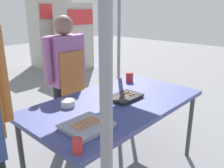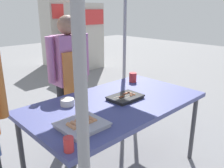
{
  "view_description": "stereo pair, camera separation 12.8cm",
  "coord_description": "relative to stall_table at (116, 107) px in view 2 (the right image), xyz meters",
  "views": [
    {
      "loc": [
        -1.47,
        -1.3,
        1.54
      ],
      "look_at": [
        0.0,
        0.05,
        0.9
      ],
      "focal_mm": 37.82,
      "sensor_mm": 36.0,
      "label": 1
    },
    {
      "loc": [
        -1.38,
        -1.39,
        1.54
      ],
      "look_at": [
        0.0,
        0.05,
        0.9
      ],
      "focal_mm": 37.82,
      "sensor_mm": 36.0,
      "label": 2
    }
  ],
  "objects": [
    {
      "name": "condiment_bowl",
      "position": [
        -0.36,
        0.22,
        0.08
      ],
      "size": [
        0.12,
        0.12,
        0.05
      ],
      "primitive_type": "cylinder",
      "color": "silver",
      "rests_on": "stall_table"
    },
    {
      "name": "stall_table",
      "position": [
        0.0,
        0.0,
        0.0
      ],
      "size": [
        1.6,
        0.9,
        0.75
      ],
      "color": "#4C518C",
      "rests_on": "ground"
    },
    {
      "name": "drink_cup_by_wok",
      "position": [
        -0.74,
        -0.36,
        0.1
      ],
      "size": [
        0.06,
        0.06,
        0.09
      ],
      "primitive_type": "cylinder",
      "color": "red",
      "rests_on": "stall_table"
    },
    {
      "name": "vendor_woman",
      "position": [
        0.02,
        0.74,
        0.17
      ],
      "size": [
        0.52,
        0.22,
        1.48
      ],
      "rotation": [
        0.0,
        0.0,
        3.14
      ],
      "color": "black",
      "rests_on": "ground"
    },
    {
      "name": "neighbor_stall_right",
      "position": [
        2.3,
        4.47,
        0.23
      ],
      "size": [
        1.06,
        0.64,
        1.84
      ],
      "color": "#B7B2A8",
      "rests_on": "ground"
    },
    {
      "name": "drink_cup_near_edge",
      "position": [
        0.55,
        0.29,
        0.11
      ],
      "size": [
        0.08,
        0.08,
        0.1
      ],
      "primitive_type": "cylinder",
      "color": "red",
      "rests_on": "stall_table"
    },
    {
      "name": "tray_meat_skewers",
      "position": [
        0.1,
        -0.02,
        0.07
      ],
      "size": [
        0.31,
        0.22,
        0.04
      ],
      "color": "black",
      "rests_on": "stall_table"
    },
    {
      "name": "neighbor_stall_left",
      "position": [
        2.42,
        3.61,
        0.14
      ],
      "size": [
        0.84,
        0.59,
        1.67
      ],
      "color": "#B7B2A8",
      "rests_on": "ground"
    },
    {
      "name": "tray_grilled_sausages",
      "position": [
        -0.51,
        -0.18,
        0.07
      ],
      "size": [
        0.31,
        0.29,
        0.05
      ],
      "color": "#ADADB2",
      "rests_on": "stall_table"
    }
  ]
}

